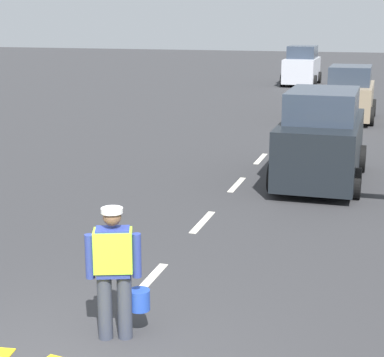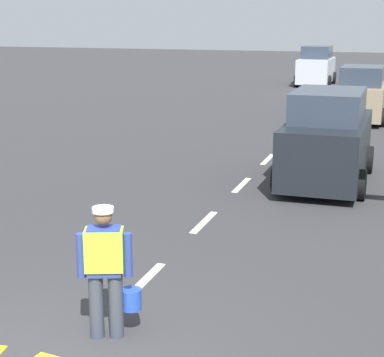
% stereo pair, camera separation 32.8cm
% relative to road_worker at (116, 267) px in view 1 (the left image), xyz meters
% --- Properties ---
extents(ground_plane, '(96.00, 96.00, 0.00)m').
position_rel_road_worker_xyz_m(ground_plane, '(-0.24, 20.07, -0.93)').
color(ground_plane, '#333335').
extents(lane_center_line, '(0.14, 46.40, 0.01)m').
position_rel_road_worker_xyz_m(lane_center_line, '(-0.24, 24.27, -0.93)').
color(lane_center_line, silver).
rests_on(lane_center_line, ground).
extents(road_worker, '(0.70, 0.54, 1.67)m').
position_rel_road_worker_xyz_m(road_worker, '(0.00, 0.00, 0.00)').
color(road_worker, '#383D4C').
rests_on(road_worker, ground).
extents(car_outgoing_far, '(1.96, 3.90, 2.05)m').
position_rel_road_worker_xyz_m(car_outgoing_far, '(1.65, 18.69, 0.02)').
color(car_outgoing_far, gray).
rests_on(car_outgoing_far, ground).
extents(car_outgoing_ahead, '(2.02, 4.27, 2.21)m').
position_rel_road_worker_xyz_m(car_outgoing_ahead, '(1.59, 8.66, 0.10)').
color(car_outgoing_ahead, black).
rests_on(car_outgoing_ahead, ground).
extents(car_oncoming_third, '(2.00, 3.89, 2.21)m').
position_rel_road_worker_xyz_m(car_oncoming_third, '(-1.77, 31.42, 0.10)').
color(car_oncoming_third, silver).
rests_on(car_oncoming_third, ground).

